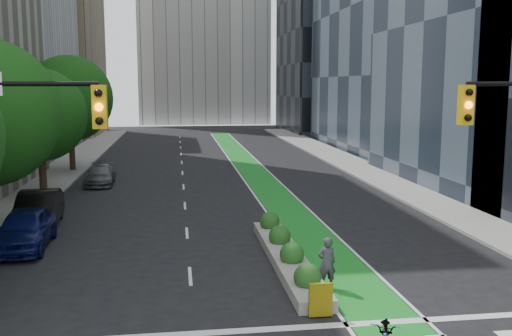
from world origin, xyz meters
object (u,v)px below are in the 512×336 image
object	(u,v)px
parked_car_left_near	(25,229)
parked_car_left_mid	(38,210)
parked_car_left_far	(100,175)
cyclist	(327,263)
median_planter	(286,253)

from	to	relation	value
parked_car_left_near	parked_car_left_mid	xyz separation A→B (m)	(-0.30, 3.64, 0.02)
parked_car_left_mid	parked_car_left_far	xyz separation A→B (m)	(1.41, 11.58, -0.20)
cyclist	parked_car_left_near	bearing A→B (deg)	-33.24
cyclist	parked_car_left_far	bearing A→B (deg)	-68.72
parked_car_left_near	parked_car_left_mid	world-z (taller)	parked_car_left_mid
median_planter	parked_car_left_near	size ratio (longest dim) A/B	2.09
parked_car_left_mid	parked_car_left_far	bearing A→B (deg)	79.02
median_planter	parked_car_left_near	world-z (taller)	parked_car_left_near
cyclist	parked_car_left_far	size ratio (longest dim) A/B	0.39
median_planter	cyclist	world-z (taller)	cyclist
parked_car_left_near	parked_car_left_mid	size ratio (longest dim) A/B	0.95
cyclist	parked_car_left_near	distance (m)	12.86
cyclist	parked_car_left_near	world-z (taller)	cyclist
cyclist	median_planter	bearing A→B (deg)	-78.35
parked_car_left_near	parked_car_left_far	xyz separation A→B (m)	(1.11, 15.22, -0.18)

